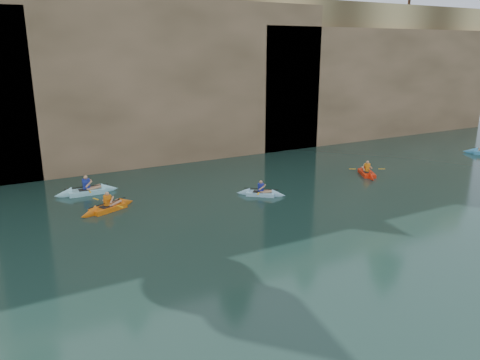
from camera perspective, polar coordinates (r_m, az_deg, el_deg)
ground at (r=15.26m, az=17.64°, el=-15.95°), size 160.00×160.00×0.00m
cliff at (r=39.90m, az=-15.05°, el=12.61°), size 70.00×16.00×12.00m
cliff_slab_center at (r=33.46m, az=-8.38°, el=11.95°), size 24.00×2.40×11.40m
cliff_slab_east at (r=44.70m, az=16.87°, el=11.37°), size 26.00×2.40×9.84m
sea_cave_center at (r=31.74m, az=-17.83°, el=3.68°), size 3.50×1.00×3.20m
sea_cave_east at (r=36.88m, az=3.98°, el=7.02°), size 5.00×1.00×4.50m
kayaker_orange at (r=24.34m, az=-15.78°, el=-3.26°), size 3.22×2.23×1.22m
kayaker_ltblue_near at (r=25.80m, az=2.55°, el=-1.62°), size 2.49×2.25×1.07m
kayaker_red_far at (r=31.05m, az=15.19°, el=0.86°), size 2.11×3.09×1.15m
kayaker_ltblue_mid at (r=27.40m, az=-18.17°, el=-1.31°), size 3.50×2.59×1.33m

